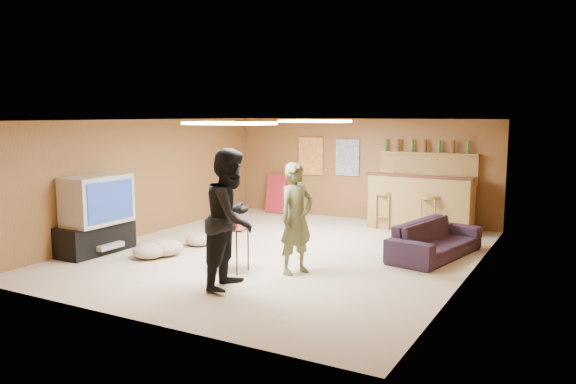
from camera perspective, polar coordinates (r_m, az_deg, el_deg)
The scene contains 32 objects.
ground at distance 9.43m, azimuth -0.59°, elevation -6.18°, with size 7.00×7.00×0.00m, color #B7A58C.
ceiling at distance 9.15m, azimuth -0.61°, elevation 7.31°, with size 6.00×7.00×0.02m, color silver.
wall_back at distance 12.37m, azimuth 7.39°, elevation 2.30°, with size 6.00×0.02×2.20m, color brown.
wall_front at distance 6.45m, azimuth -16.08°, elevation -3.08°, with size 6.00×0.02×2.20m, color brown.
wall_left at distance 11.00m, azimuth -14.35°, elevation 1.43°, with size 0.02×7.00×2.20m, color brown.
wall_right at distance 8.19m, azimuth 18.01°, elevation -0.86°, with size 0.02×7.00×2.20m, color brown.
tv_stand at distance 9.90m, azimuth -18.93°, elevation -4.45°, with size 0.55×1.30×0.50m, color black.
dvd_box at distance 9.76m, azimuth -18.03°, elevation -5.18°, with size 0.35×0.50×0.08m, color #B2B2B7.
tv_body at distance 9.73m, azimuth -18.83°, elevation -0.75°, with size 0.60×1.10×0.80m, color #B2B2B7.
tv_screen at distance 9.51m, azimuth -17.57°, elevation -0.90°, with size 0.02×0.95×0.65m, color navy.
bar_counter at distance 11.45m, azimuth 13.33°, elevation -1.07°, with size 2.00×0.60×1.10m, color olive.
bar_lip at distance 11.14m, azimuth 13.07°, elevation 1.55°, with size 2.10×0.12×0.05m, color #461F16.
bar_shelf at distance 11.78m, azimuth 14.06°, elevation 3.80°, with size 2.00×0.18×0.05m, color olive.
bar_backing at distance 11.82m, azimuth 14.04°, elevation 2.36°, with size 2.00×0.14×0.60m, color olive.
poster_left at distance 12.80m, azimuth 2.33°, elevation 3.67°, with size 0.60×0.03×0.85m, color #BF3F26.
poster_right at distance 12.43m, azimuth 6.05°, elevation 3.50°, with size 0.55×0.03×0.80m, color #334C99.
folding_chair_stack at distance 13.13m, azimuth -1.13°, elevation -0.17°, with size 0.50×0.14×0.90m, color #AE202F.
ceiling_panel_front at distance 7.87m, azimuth -6.02°, elevation 6.96°, with size 1.20×0.60×0.04m, color white.
ceiling_panel_back at distance 10.21m, azimuth 2.73°, elevation 7.20°, with size 1.20×0.60×0.04m, color white.
person_olive at distance 8.07m, azimuth 0.85°, elevation -2.73°, with size 0.59×0.39×1.61m, color brown.
person_black at distance 7.46m, azimuth -5.79°, elevation -2.68°, with size 0.90×0.70×1.86m, color black.
sofa at distance 9.41m, azimuth 14.73°, elevation -4.67°, with size 1.97×0.77×0.58m, color black.
tray_table at distance 8.31m, azimuth -5.80°, elevation -5.77°, with size 0.51×0.41×0.67m, color #461F16.
cup_red_near at distance 8.35m, azimuth -6.36°, elevation -3.00°, with size 0.08×0.08×0.11m, color #B10E0B.
cup_red_far at distance 8.12m, azimuth -5.44°, elevation -3.26°, with size 0.08×0.08×0.12m, color #B10E0B.
cup_blue at distance 8.22m, azimuth -4.45°, elevation -3.14°, with size 0.08×0.08×0.11m, color #1C169C.
bar_stool_left at distance 11.45m, azimuth 9.79°, elevation -0.99°, with size 0.35×0.35×1.09m, color olive, non-canonical shape.
bar_stool_right at distance 11.06m, azimuth 14.22°, elevation -0.81°, with size 0.42×0.42×1.33m, color olive, non-canonical shape.
cushion_near_tv at distance 9.44m, azimuth -12.40°, elevation -5.53°, with size 0.59×0.59×0.26m, color gray.
cushion_mid at distance 10.03m, azimuth -9.08°, elevation -4.80°, with size 0.47×0.47×0.21m, color gray.
cushion_far at distance 9.32m, azimuth -13.90°, elevation -5.82°, with size 0.54×0.54×0.24m, color gray.
bottle_row at distance 11.77m, azimuth 13.78°, elevation 4.56°, with size 1.76×0.08×0.26m, color #3F7233, non-canonical shape.
Camera 1 is at (4.49, -7.97, 2.29)m, focal length 35.00 mm.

